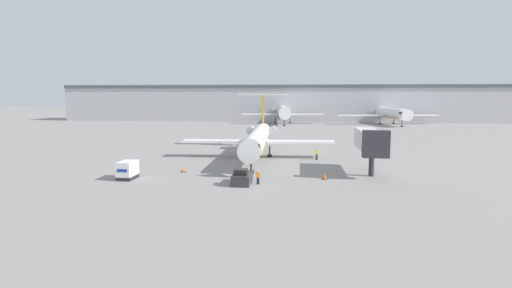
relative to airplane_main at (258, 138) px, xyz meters
name	(u,v)px	position (x,y,z in m)	size (l,w,h in m)	color
ground_plane	(245,186)	(0.57, -21.24, -3.40)	(600.00, 600.00, 0.00)	gray
terminal_building	(283,103)	(0.57, 98.76, 3.93)	(180.00, 16.80, 14.60)	#B2B2B7
airplane_main	(258,138)	(0.00, 0.00, 0.00)	(25.58, 33.61, 10.68)	white
pushback_tug	(242,178)	(0.13, -20.21, -2.66)	(2.09, 4.16, 1.95)	#2D2D33
luggage_cart	(128,170)	(-14.52, -18.95, -2.27)	(1.79, 3.05, 2.26)	#232326
worker_near_tug	(258,177)	(2.04, -20.22, -2.52)	(0.40, 0.24, 1.67)	#232838
worker_by_wing	(317,154)	(9.71, -1.44, -2.42)	(0.40, 0.26, 1.85)	#232838
traffic_cone_left	(183,170)	(-8.91, -13.70, -3.08)	(0.72, 0.72, 0.67)	black
traffic_cone_right	(325,176)	(10.04, -16.57, -3.00)	(0.65, 0.65, 0.82)	black
airplane_parked_far_left	(388,113)	(39.21, 83.23, 0.68)	(37.27, 32.59, 11.15)	white
airplane_parked_far_right	(283,112)	(0.97, 82.76, 0.96)	(30.94, 32.60, 11.56)	white
jet_bridge	(370,141)	(16.18, -12.04, 1.05)	(3.20, 10.58, 6.19)	#2D2D33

